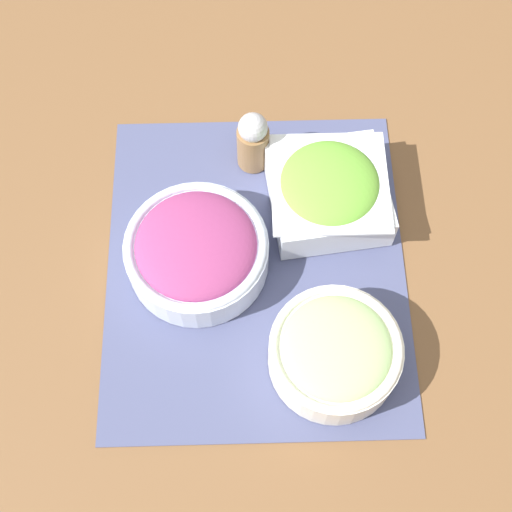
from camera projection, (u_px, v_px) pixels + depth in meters
name	position (u px, v px, depth m)	size (l,w,h in m)	color
ground_plane	(256.00, 266.00, 1.00)	(3.00, 3.00, 0.00)	brown
placemat	(256.00, 266.00, 1.00)	(0.49, 0.42, 0.00)	#474C70
onion_bowl	(197.00, 250.00, 0.96)	(0.20, 0.20, 0.08)	silver
lettuce_bowl	(328.00, 190.00, 1.00)	(0.18, 0.18, 0.08)	white
cucumber_bowl	(335.00, 352.00, 0.90)	(0.17, 0.17, 0.07)	silver
pepper_shaker	(253.00, 141.00, 1.02)	(0.05, 0.05, 0.11)	olive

